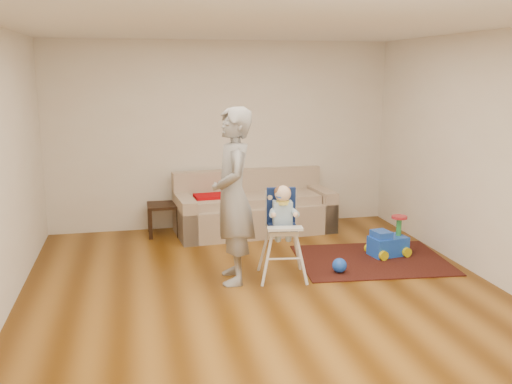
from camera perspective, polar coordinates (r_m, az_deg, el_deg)
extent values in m
plane|color=#512C07|center=(6.04, 0.82, -10.11)|extent=(5.50, 5.50, 0.00)
cube|color=silver|center=(8.35, -3.44, 5.66)|extent=(5.00, 0.04, 2.70)
cube|color=silver|center=(6.69, 22.25, 3.18)|extent=(0.04, 5.50, 2.70)
cube|color=white|center=(5.61, 0.90, 16.37)|extent=(5.00, 5.50, 0.04)
cube|color=#B0050A|center=(7.96, -4.35, -0.41)|extent=(0.53, 0.36, 0.04)
cube|color=black|center=(7.16, 11.49, -6.67)|extent=(1.89, 1.49, 0.01)
sphere|color=blue|center=(6.63, 8.35, -7.27)|extent=(0.17, 0.17, 0.17)
cylinder|color=blue|center=(6.11, 2.41, -0.56)|extent=(0.03, 0.12, 0.01)
imported|color=#949597|center=(6.12, -2.31, -0.44)|extent=(0.49, 0.72, 1.91)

